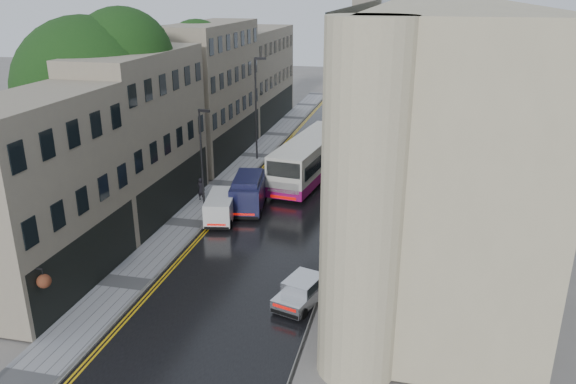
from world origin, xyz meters
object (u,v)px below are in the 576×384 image
at_px(tree_near, 92,115).
at_px(white_lorry, 343,130).
at_px(lamp_post_near, 202,165).
at_px(silver_hatchback, 277,298).
at_px(lamp_post_far, 256,110).
at_px(cream_bus, 280,169).
at_px(tree_far, 176,93).
at_px(white_van, 206,215).
at_px(pedestrian, 201,189).
at_px(navy_van, 232,199).

height_order(tree_near, white_lorry, tree_near).
bearing_deg(lamp_post_near, silver_hatchback, -41.62).
distance_m(white_lorry, lamp_post_far, 8.64).
bearing_deg(tree_near, white_lorry, 51.80).
relative_size(cream_bus, lamp_post_near, 1.69).
bearing_deg(cream_bus, tree_far, 159.38).
bearing_deg(lamp_post_near, white_van, -54.70).
relative_size(tree_far, pedestrian, 7.19).
bearing_deg(pedestrian, tree_near, 40.90).
xyz_separation_m(tree_far, lamp_post_far, (6.81, 1.74, -1.56)).
xyz_separation_m(tree_near, navy_van, (9.27, 1.04, -5.61)).
height_order(white_lorry, pedestrian, white_lorry).
height_order(white_lorry, silver_hatchback, white_lorry).
bearing_deg(pedestrian, tree_far, -47.45).
bearing_deg(navy_van, tree_far, 117.62).
relative_size(tree_near, navy_van, 2.69).
relative_size(cream_bus, silver_hatchback, 3.46).
relative_size(tree_near, cream_bus, 1.10).
bearing_deg(white_van, lamp_post_far, 83.39).
distance_m(silver_hatchback, lamp_post_near, 13.16).
bearing_deg(silver_hatchback, navy_van, 135.14).
distance_m(white_van, lamp_post_near, 3.38).
distance_m(white_van, lamp_post_far, 16.35).
relative_size(tree_near, white_van, 3.43).
height_order(cream_bus, navy_van, cream_bus).
bearing_deg(tree_near, white_van, -7.88).
bearing_deg(white_van, navy_van, 53.17).
xyz_separation_m(tree_near, pedestrian, (6.09, 3.46, -5.96)).
xyz_separation_m(tree_near, silver_hatchback, (15.20, -9.79, -6.24)).
bearing_deg(white_van, tree_far, 108.66).
relative_size(tree_far, white_van, 3.08).
height_order(navy_van, lamp_post_near, lamp_post_near).
distance_m(white_van, navy_van, 2.46).
relative_size(silver_hatchback, pedestrian, 2.10).
height_order(tree_near, tree_far, tree_near).
bearing_deg(pedestrian, navy_van, 154.05).
relative_size(white_van, pedestrian, 2.33).
xyz_separation_m(white_van, lamp_post_near, (-0.69, 1.55, 2.92)).
bearing_deg(lamp_post_far, silver_hatchback, -91.53).
bearing_deg(cream_bus, white_van, -102.18).
distance_m(navy_van, lamp_post_near, 3.14).
height_order(cream_bus, pedestrian, cream_bus).
distance_m(tree_far, navy_van, 15.73).
distance_m(tree_near, silver_hatchback, 19.13).
distance_m(white_lorry, lamp_post_near, 19.44).
height_order(silver_hatchback, white_van, white_van).
xyz_separation_m(silver_hatchback, navy_van, (-5.93, 10.83, 0.64)).
distance_m(tree_near, tree_far, 13.02).
relative_size(white_van, navy_van, 0.78).
bearing_deg(tree_far, lamp_post_far, 14.35).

